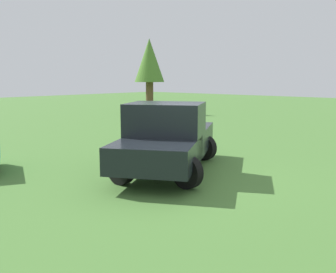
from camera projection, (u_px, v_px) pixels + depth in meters
name	position (u px, v px, depth m)	size (l,w,h in m)	color
ground_plane	(186.00, 177.00, 9.45)	(80.00, 80.00, 0.00)	#477533
pickup_truck	(167.00, 137.00, 9.81)	(3.89, 5.02, 1.78)	black
tree_far_center	(149.00, 62.00, 26.04)	(2.02, 2.02, 5.01)	brown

